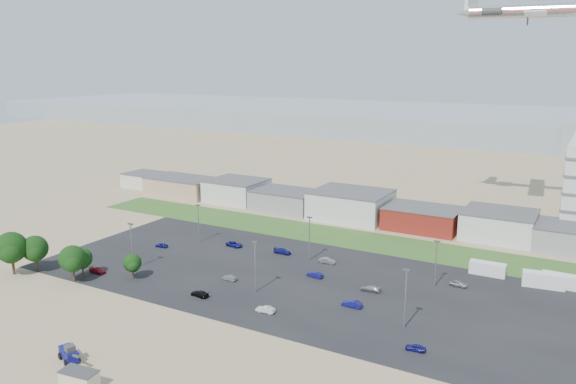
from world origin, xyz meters
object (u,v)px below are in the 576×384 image
Objects in this scene: parked_car_1 at (352,304)px; parked_car_13 at (265,309)px; parked_car_4 at (230,278)px; parked_car_5 at (161,245)px; parked_car_9 at (234,244)px; box_trailer_a at (488,269)px; parked_car_12 at (370,288)px; telehandler at (69,352)px; tree_far_left at (12,251)px; portable_shed at (79,380)px; parked_car_2 at (416,348)px; parked_car_3 at (200,294)px; parked_car_6 at (282,251)px; parked_car_11 at (327,261)px; parked_car_10 at (97,270)px; airliner at (541,11)px; parked_car_7 at (315,275)px; parked_car_8 at (458,284)px.

parked_car_1 reaches higher than parked_car_13.
parked_car_5 is (-27.79, 9.79, 0.01)m from parked_car_4.
parked_car_5 is 0.73× the size of parked_car_9.
box_trailer_a is 28.41m from parked_car_12.
telehandler is 1.75× the size of parked_car_1.
telehandler is 85.83m from box_trailer_a.
parked_car_5 is (15.51, 30.11, -4.89)m from tree_far_left.
portable_shed is 51.29m from parked_car_2.
parked_car_6 is at bearing -176.24° from parked_car_3.
parked_car_6 is 13.40m from parked_car_9.
parked_car_10 is at bearing 120.14° from parked_car_11.
box_trailer_a is 1.85× the size of parked_car_3.
parked_car_3 is at bearing 176.53° from parked_car_6.
telehandler is at bearing -35.25° from parked_car_12.
parked_car_3 is at bearing -59.18° from parked_car_12.
airliner is at bearing 165.88° from parked_car_1.
airliner is 11.21× the size of parked_car_12.
parked_car_9 is at bearing 97.72° from portable_shed.
portable_shed reaches higher than parked_car_9.
parked_car_4 is 0.75× the size of parked_car_6.
parked_car_4 is (2.45, 39.57, -0.91)m from telehandler.
parked_car_1 is at bearing 16.15° from tree_far_left.
parked_car_7 is (42.90, 0.72, 0.06)m from parked_car_5.
parked_car_11 is at bearing 96.08° from telehandler.
parked_car_7 is 28.60m from parked_car_9.
parked_car_10 is (-0.18, -20.55, 0.03)m from parked_car_5.
parked_car_11 reaches higher than parked_car_7.
parked_car_8 is (71.18, 10.71, 0.06)m from parked_car_5.
telehandler reaches higher than parked_car_7.
box_trailer_a reaches higher than parked_car_7.
parked_car_1 is 0.98× the size of parked_car_10.
parked_car_5 is 56.14m from parked_car_12.
box_trailer_a is at bearing 169.37° from parked_car_2.
parked_car_3 is at bearing -71.17° from parked_car_1.
telehandler reaches higher than parked_car_3.
parked_car_12 is at bearing 79.02° from telehandler.
parked_car_1 is 1.22× the size of parked_car_2.
parked_car_8 is 18.80m from parked_car_12.
parked_car_4 is (-5.16, 44.07, -0.82)m from portable_shed.
parked_car_9 is at bearing 114.78° from parked_car_5.
parked_car_9 is 1.10× the size of parked_car_10.
box_trailer_a is at bearing 129.34° from parked_car_7.
parked_car_4 is 0.91× the size of parked_car_8.
tree_far_left is 66.22m from parked_car_7.
tree_far_left is at bearing 119.04° from parked_car_11.
airliner is 115.14m from parked_car_13.
parked_car_10 is at bearing -133.32° from airliner.
parked_car_9 is (-59.48, -11.09, -0.80)m from box_trailer_a.
parked_car_4 is at bearing -124.26° from airliner.
parked_car_4 is 29.81m from parked_car_12.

